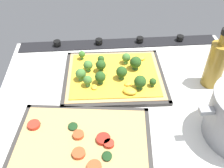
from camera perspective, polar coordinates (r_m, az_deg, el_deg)
ground_plane at (r=80.58cm, az=3.94°, el=-3.71°), size 83.22×69.06×3.00cm
stove_control_panel at (r=103.48cm, az=1.70°, el=9.34°), size 79.89×7.00×2.60cm
baking_tray_front at (r=86.04cm, az=0.51°, el=1.58°), size 34.71×29.57×1.30cm
broccoli_pizza at (r=84.65cm, az=0.48°, el=2.32°), size 32.23×27.09×6.11cm
baking_tray_back at (r=68.37cm, az=-6.68°, el=-12.71°), size 38.54×27.53×1.30cm
veggie_pizza_back at (r=67.75cm, az=-6.79°, el=-12.47°), size 35.87×24.86×1.90cm
oil_bottle at (r=85.39cm, az=22.52°, el=4.35°), size 5.95×5.95×20.30cm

